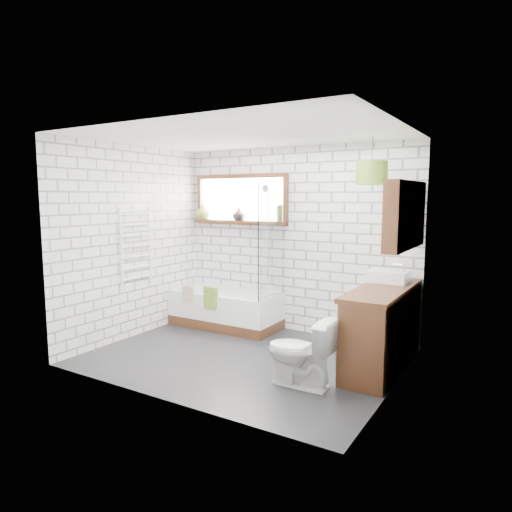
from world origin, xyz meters
The scene contains 22 objects.
floor centered at (0.00, 0.00, -0.01)m, with size 3.40×2.60×0.01m, color black.
ceiling centered at (0.00, 0.00, 2.50)m, with size 3.40×2.60×0.01m, color white.
wall_back centered at (0.00, 1.30, 1.25)m, with size 3.40×0.01×2.50m, color white.
wall_front centered at (0.00, -1.30, 1.25)m, with size 3.40×0.01×2.50m, color white.
wall_left centered at (-1.70, 0.00, 1.25)m, with size 0.01×2.60×2.50m, color white.
wall_right centered at (1.70, 0.00, 1.25)m, with size 0.01×2.60×2.50m, color white.
window centered at (-0.85, 1.26, 1.80)m, with size 1.52×0.16×0.68m, color #351B0E.
towel_radiator centered at (-1.66, 0.00, 1.20)m, with size 0.06×0.52×1.00m, color white.
mirror_cabinet centered at (1.62, 0.60, 1.65)m, with size 0.16×1.20×0.70m, color #351B0E.
shower_riser centered at (-0.40, 1.26, 1.35)m, with size 0.02×0.02×1.30m, color silver.
bathtub centered at (-0.91, 0.96, 0.25)m, with size 1.56×0.69×0.50m, color white.
shower_screen centered at (-0.15, 0.96, 1.25)m, with size 0.02×0.72×1.50m, color white.
towel_green centered at (-0.91, 0.61, 0.48)m, with size 0.21×0.06×0.28m, color olive.
towel_beige centered at (-1.30, 0.61, 0.48)m, with size 0.18×0.04×0.23m, color tan.
vanity centered at (1.45, 0.52, 0.44)m, with size 0.50×1.54×0.88m, color #351B0E.
basin centered at (1.39, 0.91, 0.94)m, with size 0.44×0.38×0.13m, color white.
tap centered at (1.55, 0.91, 1.01)m, with size 0.03×0.03×0.16m, color silver.
toilet centered at (0.90, -0.38, 0.34)m, with size 0.67×0.38×0.69m, color white.
vase_olive centered at (-1.50, 1.23, 1.60)m, with size 0.22×0.22×0.23m, color olive.
vase_dark centered at (-0.86, 1.23, 1.58)m, with size 0.18×0.18×0.19m, color black.
bottle centered at (-0.20, 1.23, 1.59)m, with size 0.07×0.07×0.23m, color olive.
pendant centered at (1.20, 0.76, 2.10)m, with size 0.34×0.34×0.25m, color olive.
Camera 1 is at (2.75, -4.25, 1.84)m, focal length 32.00 mm.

